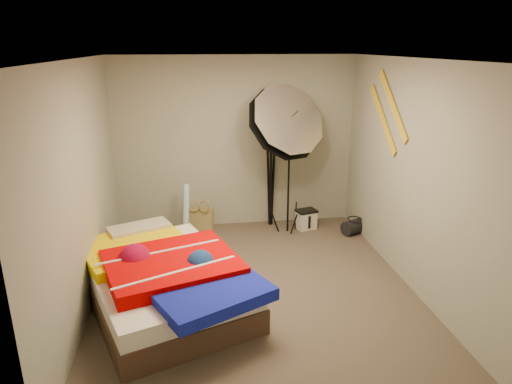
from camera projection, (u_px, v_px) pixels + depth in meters
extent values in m
plane|color=brown|center=(255.00, 288.00, 5.17)|extent=(4.00, 4.00, 0.00)
plane|color=silver|center=(255.00, 59.00, 4.39)|extent=(4.00, 4.00, 0.00)
plane|color=gray|center=(235.00, 144.00, 6.66)|extent=(3.50, 0.00, 3.50)
plane|color=gray|center=(299.00, 273.00, 2.90)|extent=(3.50, 0.00, 3.50)
plane|color=gray|center=(81.00, 190.00, 4.54)|extent=(0.00, 4.00, 4.00)
plane|color=gray|center=(412.00, 176.00, 5.02)|extent=(0.00, 4.00, 4.00)
cube|color=tan|center=(201.00, 219.00, 6.74)|extent=(0.39, 0.29, 0.37)
cylinder|color=#61B5D1|center=(186.00, 211.00, 6.43)|extent=(0.16, 0.24, 0.78)
cube|color=silver|center=(306.00, 220.00, 6.80)|extent=(0.31, 0.26, 0.27)
cylinder|color=black|center=(354.00, 227.00, 6.63)|extent=(0.40, 0.34, 0.21)
cube|color=gold|center=(393.00, 105.00, 5.37)|extent=(0.02, 0.91, 0.78)
cube|color=gold|center=(383.00, 119.00, 5.66)|extent=(0.02, 0.91, 0.78)
cube|color=#473126|center=(164.00, 293.00, 4.82)|extent=(2.03, 2.38, 0.26)
cube|color=white|center=(163.00, 274.00, 4.75)|extent=(1.98, 2.32, 0.18)
cube|color=#FCDA00|center=(136.00, 250.00, 5.02)|extent=(1.41, 1.34, 0.14)
cube|color=#C80000|center=(172.00, 266.00, 4.61)|extent=(1.53, 1.40, 0.16)
cube|color=#1320BD|center=(209.00, 292.00, 4.18)|extent=(1.26, 1.17, 0.12)
cube|color=#C88C93|center=(139.00, 231.00, 5.41)|extent=(0.77, 0.57, 0.14)
cylinder|color=black|center=(289.00, 175.00, 6.48)|extent=(0.03, 0.03, 1.73)
cube|color=black|center=(290.00, 118.00, 6.23)|extent=(0.08, 0.08, 0.11)
cone|color=silver|center=(284.00, 124.00, 6.05)|extent=(1.18, 1.08, 1.27)
cylinder|color=black|center=(271.00, 185.00, 6.81)|extent=(0.06, 0.06, 1.26)
cube|color=black|center=(271.00, 139.00, 6.59)|extent=(0.10, 0.10, 0.13)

